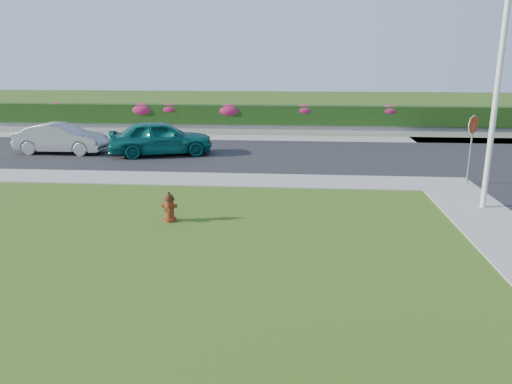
# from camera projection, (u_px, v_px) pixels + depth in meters

# --- Properties ---
(ground) EXTENTS (120.00, 120.00, 0.00)m
(ground) POSITION_uv_depth(u_px,v_px,m) (206.00, 291.00, 9.67)
(ground) COLOR black
(ground) RESTS_ON ground
(street_far) EXTENTS (26.00, 8.00, 0.04)m
(street_far) POSITION_uv_depth(u_px,v_px,m) (155.00, 153.00, 23.54)
(street_far) COLOR black
(street_far) RESTS_ON ground
(sidewalk_far) EXTENTS (24.00, 2.00, 0.04)m
(sidewalk_far) POSITION_uv_depth(u_px,v_px,m) (92.00, 177.00, 18.81)
(sidewalk_far) COLOR gray
(sidewalk_far) RESTS_ON ground
(curb_corner) EXTENTS (2.00, 2.00, 0.04)m
(curb_corner) POSITION_uv_depth(u_px,v_px,m) (445.00, 184.00, 17.75)
(curb_corner) COLOR gray
(curb_corner) RESTS_ON ground
(sidewalk_beyond) EXTENTS (34.00, 2.00, 0.04)m
(sidewalk_beyond) POSITION_uv_depth(u_px,v_px,m) (249.00, 138.00, 28.02)
(sidewalk_beyond) COLOR gray
(sidewalk_beyond) RESTS_ON ground
(retaining_wall) EXTENTS (34.00, 0.40, 0.60)m
(retaining_wall) POSITION_uv_depth(u_px,v_px,m) (252.00, 129.00, 29.39)
(retaining_wall) COLOR gray
(retaining_wall) RESTS_ON ground
(hedge) EXTENTS (32.00, 0.90, 1.10)m
(hedge) POSITION_uv_depth(u_px,v_px,m) (252.00, 114.00, 29.27)
(hedge) COLOR black
(hedge) RESTS_ON retaining_wall
(fire_hydrant) EXTENTS (0.43, 0.40, 0.83)m
(fire_hydrant) POSITION_uv_depth(u_px,v_px,m) (169.00, 207.00, 13.69)
(fire_hydrant) COLOR #57160D
(fire_hydrant) RESTS_ON ground
(sedan_teal) EXTENTS (5.02, 3.18, 1.59)m
(sedan_teal) POSITION_uv_depth(u_px,v_px,m) (161.00, 138.00, 22.80)
(sedan_teal) COLOR #0C5B55
(sedan_teal) RESTS_ON street_far
(sedan_silver) EXTENTS (4.23, 1.57, 1.38)m
(sedan_silver) POSITION_uv_depth(u_px,v_px,m) (61.00, 138.00, 23.26)
(sedan_silver) COLOR #929599
(sedan_silver) RESTS_ON street_far
(utility_pole) EXTENTS (0.16, 0.16, 6.37)m
(utility_pole) POSITION_uv_depth(u_px,v_px,m) (496.00, 101.00, 14.13)
(utility_pole) COLOR silver
(utility_pole) RESTS_ON ground
(stop_sign) EXTENTS (0.49, 0.49, 2.48)m
(stop_sign) POSITION_uv_depth(u_px,v_px,m) (472.00, 134.00, 17.19)
(stop_sign) COLOR slate
(stop_sign) RESTS_ON ground
(flower_clump_a) EXTENTS (1.10, 0.70, 0.55)m
(flower_clump_a) POSITION_uv_depth(u_px,v_px,m) (57.00, 107.00, 30.04)
(flower_clump_a) COLOR #B81F6A
(flower_clump_a) RESTS_ON hedge
(flower_clump_b) EXTENTS (1.56, 1.00, 0.78)m
(flower_clump_b) POSITION_uv_depth(u_px,v_px,m) (143.00, 110.00, 29.64)
(flower_clump_b) COLOR #B81F6A
(flower_clump_b) RESTS_ON hedge
(flower_clump_c) EXTENTS (1.30, 0.84, 0.65)m
(flower_clump_c) POSITION_uv_depth(u_px,v_px,m) (170.00, 109.00, 29.49)
(flower_clump_c) COLOR #B81F6A
(flower_clump_c) RESTS_ON hedge
(flower_clump_d) EXTENTS (1.55, 1.00, 0.78)m
(flower_clump_d) POSITION_uv_depth(u_px,v_px,m) (230.00, 110.00, 29.21)
(flower_clump_d) COLOR #B81F6A
(flower_clump_d) RESTS_ON hedge
(flower_clump_e) EXTENTS (1.28, 0.83, 0.64)m
(flower_clump_e) POSITION_uv_depth(u_px,v_px,m) (305.00, 110.00, 28.84)
(flower_clump_e) COLOR #B81F6A
(flower_clump_e) RESTS_ON hedge
(flower_clump_f) EXTENTS (1.27, 0.82, 0.63)m
(flower_clump_f) POSITION_uv_depth(u_px,v_px,m) (389.00, 111.00, 28.45)
(flower_clump_f) COLOR #B81F6A
(flower_clump_f) RESTS_ON hedge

